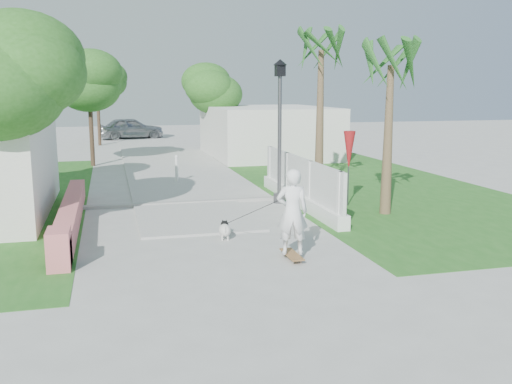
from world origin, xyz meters
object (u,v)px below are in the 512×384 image
object	(u,v)px
street_lamp	(280,126)
bollard	(177,168)
patio_umbrella	(349,151)
skateboarder	(259,213)
dog	(225,229)
parked_car	(131,128)

from	to	relation	value
street_lamp	bollard	size ratio (longest dim) A/B	4.07
bollard	patio_umbrella	size ratio (longest dim) A/B	0.47
street_lamp	skateboarder	world-z (taller)	street_lamp
skateboarder	dog	distance (m)	1.41
bollard	dog	size ratio (longest dim) A/B	1.73
skateboarder	dog	bearing A→B (deg)	-51.61
street_lamp	bollard	world-z (taller)	street_lamp
bollard	skateboarder	bearing A→B (deg)	-85.70
street_lamp	dog	bearing A→B (deg)	-123.07
patio_umbrella	dog	world-z (taller)	patio_umbrella
bollard	dog	world-z (taller)	bollard
patio_umbrella	skateboarder	distance (m)	5.66
street_lamp	dog	distance (m)	5.14
bollard	dog	xyz separation A→B (m)	(0.16, -8.39, -0.35)
dog	street_lamp	bearing A→B (deg)	66.40
street_lamp	parked_car	bearing A→B (deg)	98.22
parked_car	bollard	bearing A→B (deg)	175.83
patio_umbrella	dog	bearing A→B (deg)	-146.88
skateboarder	dog	world-z (taller)	skateboarder
patio_umbrella	skateboarder	bearing A→B (deg)	-133.90
skateboarder	patio_umbrella	bearing A→B (deg)	-121.41
parked_car	skateboarder	bearing A→B (deg)	176.42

